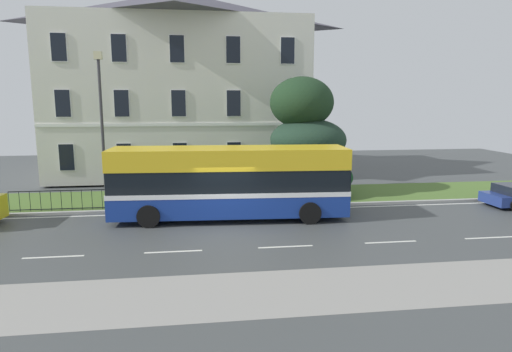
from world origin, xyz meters
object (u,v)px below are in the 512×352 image
(georgian_townhouse, at_px, (181,83))
(evergreen_tree, at_px, (306,145))
(single_decker_bus, at_px, (230,182))
(street_lamp_post, at_px, (102,120))
(litter_bin, at_px, (295,189))

(georgian_townhouse, bearing_deg, evergreen_tree, -52.59)
(georgian_townhouse, xyz_separation_m, single_decker_bus, (2.46, -13.71, -4.78))
(georgian_townhouse, distance_m, single_decker_bus, 14.72)
(evergreen_tree, relative_size, street_lamp_post, 0.89)
(evergreen_tree, relative_size, single_decker_bus, 0.62)
(evergreen_tree, height_order, single_decker_bus, evergreen_tree)
(single_decker_bus, bearing_deg, litter_bin, 41.77)
(georgian_townhouse, bearing_deg, litter_bin, -60.76)
(georgian_townhouse, bearing_deg, single_decker_bus, -79.83)
(single_decker_bus, distance_m, street_lamp_post, 7.09)
(evergreen_tree, height_order, litter_bin, evergreen_tree)
(street_lamp_post, bearing_deg, evergreen_tree, 8.76)
(litter_bin, bearing_deg, evergreen_tree, 59.30)
(street_lamp_post, bearing_deg, litter_bin, -0.12)
(street_lamp_post, distance_m, litter_bin, 10.17)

